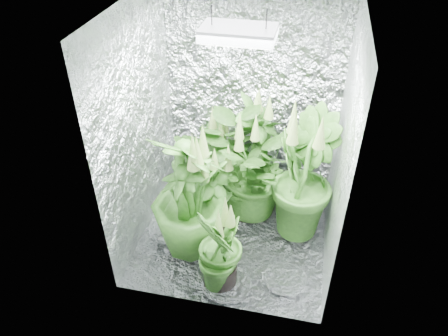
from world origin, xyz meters
The scene contains 13 objects.
ground centered at (0.00, 0.00, 0.00)m, with size 1.60×1.60×0.00m, color silver.
walls centered at (0.00, 0.00, 1.00)m, with size 1.62×1.62×2.00m.
ceiling centered at (0.00, 0.00, 2.00)m, with size 1.60×1.60×0.01m, color silver.
grow_lamp centered at (0.00, 0.00, 1.83)m, with size 0.50×0.30×0.22m.
plant_a centered at (-0.31, 0.60, 0.43)m, with size 0.80×0.80×0.92m.
plant_b centered at (0.06, 0.64, 0.51)m, with size 0.69×0.69×1.12m.
plant_c centered at (0.54, 0.17, 0.59)m, with size 0.73×0.73×1.26m.
plant_d centered at (-0.34, -0.25, 0.56)m, with size 0.81×0.81×1.21m.
plant_e centered at (0.08, 0.27, 0.49)m, with size 0.97×0.97×1.04m.
plant_f centered at (-0.18, -0.04, 0.40)m, with size 0.54×0.54×0.90m.
plant_g centered at (0.00, -0.60, 0.38)m, with size 0.52×0.52×0.85m.
circulation_fan centered at (0.62, 0.61, 0.14)m, with size 0.18×0.27×0.33m.
plant_label centered at (0.06, -0.62, 0.30)m, with size 0.05×0.01×0.08m, color white.
Camera 1 is at (0.50, -2.79, 2.82)m, focal length 35.00 mm.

